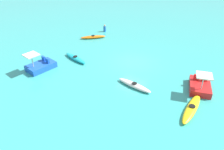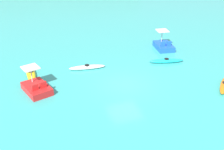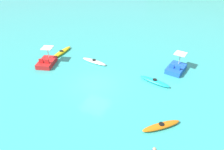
% 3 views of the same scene
% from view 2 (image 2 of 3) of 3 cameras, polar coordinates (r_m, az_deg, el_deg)
% --- Properties ---
extents(ground_plane, '(600.00, 600.00, 0.00)m').
position_cam_2_polar(ground_plane, '(20.55, 2.72, -2.00)').
color(ground_plane, '#38ADA8').
extents(kayak_cyan, '(3.09, 1.28, 0.37)m').
position_cam_2_polar(kayak_cyan, '(24.52, 11.28, 2.93)').
color(kayak_cyan, '#19B7C6').
rests_on(kayak_cyan, ground_plane).
extents(kayak_white, '(3.07, 0.97, 0.37)m').
position_cam_2_polar(kayak_white, '(22.95, -5.22, 1.64)').
color(kayak_white, white).
rests_on(kayak_white, ground_plane).
extents(kayak_yellow, '(0.74, 3.59, 0.37)m').
position_cam_2_polar(kayak_yellow, '(22.76, -16.58, 0.32)').
color(kayak_yellow, yellow).
rests_on(kayak_yellow, ground_plane).
extents(pedal_boat_blue, '(1.84, 2.61, 1.68)m').
position_cam_2_polar(pedal_boat_blue, '(27.53, 10.71, 6.07)').
color(pedal_boat_blue, blue).
rests_on(pedal_boat_blue, ground_plane).
extents(pedal_boat_red, '(2.16, 2.74, 1.68)m').
position_cam_2_polar(pedal_boat_red, '(20.18, -15.47, -2.52)').
color(pedal_boat_red, red).
rests_on(pedal_boat_red, ground_plane).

